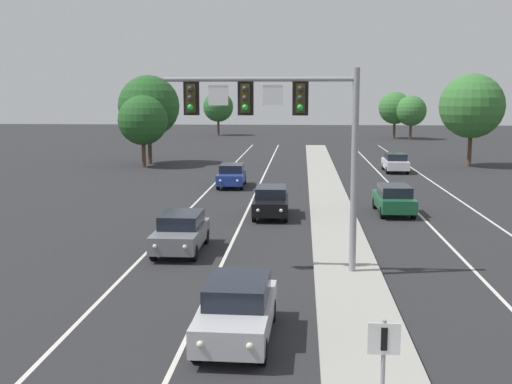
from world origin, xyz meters
TOP-DOWN VIEW (x-y plane):
  - median_island at (0.00, 18.00)m, footprint 2.40×110.00m
  - lane_stripe_oncoming_center at (-4.70, 25.00)m, footprint 0.14×100.00m
  - lane_stripe_receding_center at (4.70, 25.00)m, footprint 0.14×100.00m
  - edge_stripe_left at (-8.00, 25.00)m, footprint 0.14×100.00m
  - edge_stripe_right at (8.00, 25.00)m, footprint 0.14×100.00m
  - overhead_signal_mast at (-2.22, 14.54)m, footprint 6.84×0.44m
  - median_sign_post at (-0.14, 3.19)m, footprint 0.60×0.10m
  - car_oncoming_silver at (-3.34, 8.09)m, footprint 1.92×4.51m
  - car_oncoming_grey at (-6.63, 17.64)m, footprint 1.83×4.48m
  - car_oncoming_black at (-3.30, 25.65)m, footprint 1.89×4.50m
  - car_oncoming_blue at (-6.59, 36.64)m, footprint 1.92×4.51m
  - car_receding_green at (3.32, 26.89)m, footprint 1.89×4.50m
  - car_receding_white at (6.11, 46.31)m, footprint 1.84×4.48m
  - tree_far_left_b at (-14.88, 93.81)m, footprint 4.74×4.74m
  - tree_far_right_a at (13.31, 50.90)m, footprint 5.71×5.71m
  - tree_far_left_a at (-15.73, 48.43)m, footprint 4.40×4.40m
  - tree_far_left_c at (-15.85, 51.33)m, footprint 5.66×5.66m
  - tree_far_right_b at (13.85, 86.45)m, footprint 4.33×4.33m
  - tree_far_right_c at (11.81, 88.48)m, footprint 4.70×4.70m

SIDE VIEW (x-z plane):
  - lane_stripe_oncoming_center at x=-4.70m, z-range 0.00..0.01m
  - lane_stripe_receding_center at x=4.70m, z-range 0.00..0.01m
  - edge_stripe_left at x=-8.00m, z-range 0.00..0.01m
  - edge_stripe_right at x=8.00m, z-range 0.00..0.01m
  - median_island at x=0.00m, z-range 0.00..0.15m
  - car_oncoming_silver at x=-3.34m, z-range 0.03..1.61m
  - car_oncoming_grey at x=-6.63m, z-range 0.03..1.61m
  - car_oncoming_black at x=-3.30m, z-range 0.03..1.61m
  - car_oncoming_blue at x=-6.59m, z-range 0.03..1.61m
  - car_receding_green at x=3.32m, z-range 0.03..1.61m
  - car_receding_white at x=6.11m, z-range 0.03..1.61m
  - median_sign_post at x=-0.14m, z-range 0.49..2.69m
  - tree_far_right_b at x=13.85m, z-range 0.96..7.22m
  - tree_far_left_a at x=-15.73m, z-range 0.97..7.34m
  - tree_far_right_c at x=11.81m, z-range 1.04..7.84m
  - tree_far_left_b at x=-14.88m, z-range 1.05..7.92m
  - tree_far_left_c at x=-15.85m, z-range 1.26..9.44m
  - tree_far_right_a at x=13.31m, z-range 1.27..9.53m
  - overhead_signal_mast at x=-2.22m, z-range 1.88..9.08m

